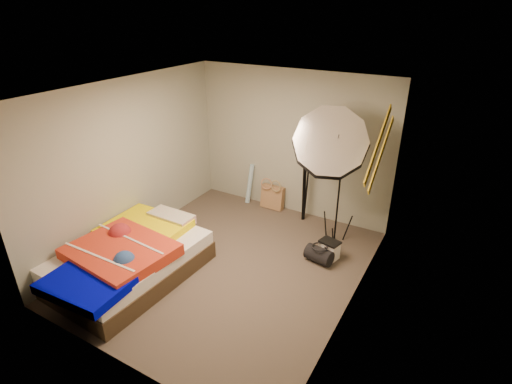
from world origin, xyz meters
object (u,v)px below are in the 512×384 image
Objects in this scene: bed at (129,258)px; camera_case at (329,250)px; tote_bag at (273,197)px; camera_tripod at (305,183)px; photo_umbrella at (330,144)px; wrapping_roll at (250,184)px; duffel_bag at (319,255)px.

camera_case is at bearing 38.77° from bed.
camera_tripod is at bearing -9.50° from tote_bag.
photo_umbrella is at bearing -26.83° from tote_bag.
camera_tripod is at bearing -6.20° from wrapping_roll.
bed is at bearing -103.88° from tote_bag.
camera_case is at bearing -27.15° from wrapping_roll.
camera_tripod is at bearing 134.56° from duffel_bag.
duffel_bag is (1.38, -1.18, -0.10)m from tote_bag.
photo_umbrella is at bearing 138.73° from camera_case.
tote_bag is 0.19× the size of bed.
tote_bag is 1.99m from photo_umbrella.
photo_umbrella is 1.21m from camera_tripod.
camera_case is 0.22× the size of camera_tripod.
duffel_bag is (1.86, -1.18, -0.25)m from wrapping_roll.
tote_bag is 1.82m from duffel_bag.
wrapping_roll is (-0.48, 0.00, 0.16)m from tote_bag.
tote_bag is 2.88m from bed.
photo_umbrella is (-0.24, 0.35, 1.50)m from camera_case.
bed reaches higher than duffel_bag.
duffel_bag is at bearing -74.34° from photo_umbrella.
camera_tripod is at bearing 136.88° from photo_umbrella.
camera_tripod is at bearing 62.00° from bed.
camera_tripod reaches higher than camera_case.
wrapping_roll is 0.33× the size of photo_umbrella.
bed is 1.80× the size of camera_tripod.
bed is 3.20m from photo_umbrella.
bed is (-2.12, -1.60, 0.18)m from duffel_bag.
tote_bag is 1.11× the size of duffel_bag.
photo_umbrella is 1.86× the size of camera_tripod.
tote_bag is at bearing 152.06° from photo_umbrella.
tote_bag is at bearing 150.03° from duffel_bag.
duffel_bag is at bearing -32.30° from wrapping_roll.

